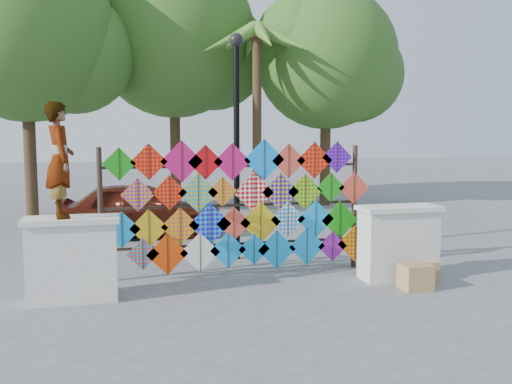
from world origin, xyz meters
TOP-DOWN VIEW (x-y plane):
  - ground at (0.00, 0.00)m, footprint 80.00×80.00m
  - parapet_left at (-2.70, -0.20)m, footprint 1.40×0.65m
  - parapet_right at (2.70, -0.20)m, footprint 1.40×0.65m
  - kite_rack at (0.11, 0.72)m, footprint 4.94×0.24m
  - tree_west at (-4.40, 9.03)m, footprint 5.85×5.20m
  - tree_mid at (0.11, 11.03)m, footprint 6.30×5.60m
  - tree_east at (5.09, 9.53)m, footprint 5.40×4.80m
  - palm_tree at (2.20, 8.00)m, footprint 3.62×3.62m
  - vendor_woman at (-2.83, -0.20)m, footprint 0.52×0.69m
  - sedan at (-1.46, 4.95)m, footprint 4.01×1.70m
  - lamppost at (0.30, 2.00)m, footprint 0.28×0.28m
  - cardboard_box_near at (2.65, -0.89)m, footprint 0.47×0.42m
  - cardboard_box_far at (3.09, -0.41)m, footprint 0.40×0.37m

SIDE VIEW (x-z plane):
  - ground at x=0.00m, z-range 0.00..0.00m
  - cardboard_box_far at x=3.09m, z-range 0.00..0.34m
  - cardboard_box_near at x=2.65m, z-range 0.00..0.42m
  - parapet_left at x=-2.70m, z-range 0.01..1.29m
  - parapet_right at x=2.70m, z-range 0.01..1.29m
  - sedan at x=-1.46m, z-range 0.00..1.35m
  - kite_rack at x=0.11m, z-range 0.00..2.43m
  - vendor_woman at x=-2.83m, z-range 1.28..3.00m
  - lamppost at x=0.30m, z-range 0.46..4.92m
  - palm_tree at x=2.20m, z-range 2.04..7.87m
  - tree_east at x=5.09m, z-range 1.28..8.69m
  - tree_west at x=-4.40m, z-range 1.38..9.39m
  - tree_mid at x=0.11m, z-range 1.47..10.08m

